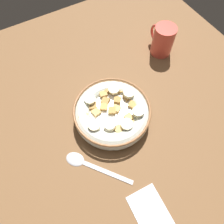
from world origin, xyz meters
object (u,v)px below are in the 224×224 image
at_px(spoon, 84,162).
at_px(folded_napkin, 153,216).
at_px(coffee_mug, 163,40).
at_px(cereal_bowl, 112,113).

bearing_deg(spoon, folded_napkin, -156.46).
bearing_deg(spoon, coffee_mug, -61.42).
height_order(cereal_bowl, folded_napkin, cereal_bowl).
relative_size(cereal_bowl, folded_napkin, 1.71).
relative_size(cereal_bowl, coffee_mug, 2.10).
bearing_deg(coffee_mug, spoon, 118.58).
distance_m(cereal_bowl, coffee_mug, 0.28).
xyz_separation_m(cereal_bowl, coffee_mug, (0.13, -0.25, 0.02)).
relative_size(spoon, folded_napkin, 1.28).
relative_size(coffee_mug, folded_napkin, 0.81).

